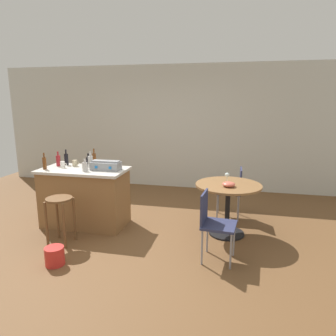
{
  "coord_description": "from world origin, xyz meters",
  "views": [
    {
      "loc": [
        1.51,
        -3.97,
        1.95
      ],
      "look_at": [
        0.48,
        0.53,
        0.93
      ],
      "focal_mm": 33.18,
      "sensor_mm": 36.0,
      "label": 1
    }
  ],
  "objects_px": {
    "kitchen_island": "(85,197)",
    "cup_2": "(75,163)",
    "bottle_3": "(88,161)",
    "plastic_bucket": "(55,256)",
    "cup_1": "(85,166)",
    "serving_bowl": "(229,184)",
    "dining_table": "(228,196)",
    "bottle_4": "(44,163)",
    "folding_chair_far": "(213,221)",
    "wine_glass": "(227,175)",
    "bottle_0": "(58,160)",
    "bottle_2": "(90,162)",
    "toolbox": "(106,166)",
    "bottle_6": "(66,159)",
    "bottle_5": "(85,167)",
    "cup_0": "(63,165)",
    "wooden_stool": "(60,210)",
    "folding_chair_near": "(233,189)"
  },
  "relations": [
    {
      "from": "kitchen_island",
      "to": "cup_2",
      "type": "distance_m",
      "value": 0.57
    },
    {
      "from": "bottle_3",
      "to": "plastic_bucket",
      "type": "relative_size",
      "value": 0.88
    },
    {
      "from": "cup_1",
      "to": "serving_bowl",
      "type": "relative_size",
      "value": 0.63
    },
    {
      "from": "dining_table",
      "to": "bottle_4",
      "type": "height_order",
      "value": "bottle_4"
    },
    {
      "from": "folding_chair_far",
      "to": "wine_glass",
      "type": "relative_size",
      "value": 6.0
    },
    {
      "from": "bottle_0",
      "to": "bottle_2",
      "type": "xyz_separation_m",
      "value": [
        0.56,
        0.0,
        0.01
      ]
    },
    {
      "from": "toolbox",
      "to": "bottle_6",
      "type": "distance_m",
      "value": 0.82
    },
    {
      "from": "bottle_4",
      "to": "wine_glass",
      "type": "bearing_deg",
      "value": 7.96
    },
    {
      "from": "plastic_bucket",
      "to": "cup_2",
      "type": "bearing_deg",
      "value": 107.82
    },
    {
      "from": "wine_glass",
      "to": "bottle_4",
      "type": "bearing_deg",
      "value": -172.04
    },
    {
      "from": "bottle_5",
      "to": "bottle_6",
      "type": "distance_m",
      "value": 0.64
    },
    {
      "from": "bottle_5",
      "to": "cup_0",
      "type": "height_order",
      "value": "bottle_5"
    },
    {
      "from": "kitchen_island",
      "to": "bottle_2",
      "type": "height_order",
      "value": "bottle_2"
    },
    {
      "from": "wooden_stool",
      "to": "folding_chair_far",
      "type": "bearing_deg",
      "value": 0.33
    },
    {
      "from": "wine_glass",
      "to": "serving_bowl",
      "type": "relative_size",
      "value": 0.8
    },
    {
      "from": "folding_chair_near",
      "to": "bottle_4",
      "type": "distance_m",
      "value": 3.03
    },
    {
      "from": "bottle_5",
      "to": "bottle_6",
      "type": "xyz_separation_m",
      "value": [
        -0.52,
        0.37,
        0.03
      ]
    },
    {
      "from": "cup_0",
      "to": "toolbox",
      "type": "bearing_deg",
      "value": -0.03
    },
    {
      "from": "folding_chair_far",
      "to": "bottle_0",
      "type": "height_order",
      "value": "bottle_0"
    },
    {
      "from": "bottle_0",
      "to": "bottle_3",
      "type": "height_order",
      "value": "bottle_0"
    },
    {
      "from": "folding_chair_far",
      "to": "toolbox",
      "type": "xyz_separation_m",
      "value": [
        -1.69,
        0.68,
        0.47
      ]
    },
    {
      "from": "kitchen_island",
      "to": "folding_chair_near",
      "type": "distance_m",
      "value": 2.41
    },
    {
      "from": "toolbox",
      "to": "cup_2",
      "type": "xyz_separation_m",
      "value": [
        -0.6,
        0.14,
        -0.02
      ]
    },
    {
      "from": "toolbox",
      "to": "bottle_0",
      "type": "bearing_deg",
      "value": 173.84
    },
    {
      "from": "dining_table",
      "to": "cup_2",
      "type": "relative_size",
      "value": 8.04
    },
    {
      "from": "cup_2",
      "to": "serving_bowl",
      "type": "distance_m",
      "value": 2.44
    },
    {
      "from": "folding_chair_near",
      "to": "wine_glass",
      "type": "relative_size",
      "value": 5.92
    },
    {
      "from": "wooden_stool",
      "to": "cup_0",
      "type": "bearing_deg",
      "value": 116.05
    },
    {
      "from": "kitchen_island",
      "to": "cup_0",
      "type": "relative_size",
      "value": 12.38
    },
    {
      "from": "folding_chair_near",
      "to": "folding_chair_far",
      "type": "height_order",
      "value": "folding_chair_far"
    },
    {
      "from": "bottle_2",
      "to": "bottle_0",
      "type": "bearing_deg",
      "value": -179.65
    },
    {
      "from": "bottle_2",
      "to": "plastic_bucket",
      "type": "xyz_separation_m",
      "value": [
        0.15,
        -1.33,
        -0.89
      ]
    },
    {
      "from": "cup_1",
      "to": "cup_2",
      "type": "height_order",
      "value": "cup_2"
    },
    {
      "from": "wine_glass",
      "to": "plastic_bucket",
      "type": "relative_size",
      "value": 0.62
    },
    {
      "from": "wooden_stool",
      "to": "bottle_0",
      "type": "bearing_deg",
      "value": 120.91
    },
    {
      "from": "wooden_stool",
      "to": "toolbox",
      "type": "height_order",
      "value": "toolbox"
    },
    {
      "from": "dining_table",
      "to": "bottle_6",
      "type": "bearing_deg",
      "value": 177.9
    },
    {
      "from": "dining_table",
      "to": "kitchen_island",
      "type": "bearing_deg",
      "value": -176.67
    },
    {
      "from": "bottle_4",
      "to": "bottle_6",
      "type": "bearing_deg",
      "value": 68.85
    },
    {
      "from": "folding_chair_far",
      "to": "plastic_bucket",
      "type": "distance_m",
      "value": 1.96
    },
    {
      "from": "folding_chair_far",
      "to": "cup_1",
      "type": "bearing_deg",
      "value": 161.99
    },
    {
      "from": "bottle_2",
      "to": "bottle_6",
      "type": "distance_m",
      "value": 0.5
    },
    {
      "from": "cup_2",
      "to": "toolbox",
      "type": "bearing_deg",
      "value": -13.23
    },
    {
      "from": "kitchen_island",
      "to": "bottle_3",
      "type": "distance_m",
      "value": 0.57
    },
    {
      "from": "toolbox",
      "to": "bottle_3",
      "type": "xyz_separation_m",
      "value": [
        -0.39,
        0.21,
        0.01
      ]
    },
    {
      "from": "wine_glass",
      "to": "dining_table",
      "type": "bearing_deg",
      "value": -75.0
    },
    {
      "from": "wine_glass",
      "to": "plastic_bucket",
      "type": "bearing_deg",
      "value": -143.23
    },
    {
      "from": "kitchen_island",
      "to": "bottle_4",
      "type": "bearing_deg",
      "value": -164.82
    },
    {
      "from": "folding_chair_far",
      "to": "wooden_stool",
      "type": "bearing_deg",
      "value": -179.67
    },
    {
      "from": "toolbox",
      "to": "bottle_6",
      "type": "xyz_separation_m",
      "value": [
        -0.79,
        0.21,
        0.03
      ]
    }
  ]
}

